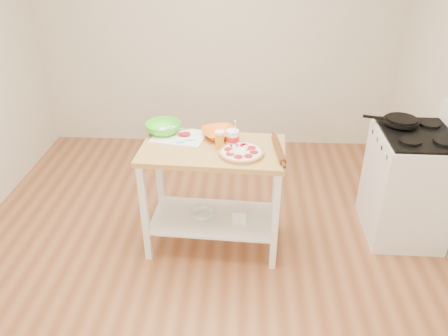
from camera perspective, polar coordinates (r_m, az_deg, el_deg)
room_shell at (r=2.82m, az=-4.01°, el=8.09°), size 4.04×4.54×2.74m
prep_island at (r=3.39m, az=-1.46°, el=-1.21°), size 1.11×0.65×0.90m
gas_stove at (r=3.93m, az=22.89°, el=-1.96°), size 0.60×0.70×1.11m
skillet at (r=3.81m, az=22.06°, el=5.72°), size 0.43×0.28×0.03m
pizza at (r=3.17m, az=2.22°, el=2.06°), size 0.33×0.33×0.05m
cutting_board at (r=3.45m, az=-5.87°, el=4.16°), size 0.45×0.37×0.04m
spatula at (r=3.35m, az=-5.12°, el=3.53°), size 0.15×0.08×0.01m
knife at (r=3.52m, az=-6.73°, el=4.85°), size 0.26×0.12×0.01m
orange_bowl at (r=3.42m, az=-0.64°, el=4.55°), size 0.34×0.34×0.06m
green_bowl at (r=3.51m, az=-7.92°, el=5.19°), size 0.33×0.33×0.09m
beer_pint at (r=3.22m, az=-0.57°, el=3.66°), size 0.07×0.07×0.14m
yogurt_tub at (r=3.28m, az=1.10°, el=3.95°), size 0.10×0.10×0.21m
rolling_pin at (r=3.22m, az=7.12°, el=2.44°), size 0.09×0.41×0.05m
shelf_glass_bowl at (r=3.59m, az=-2.81°, el=-5.99°), size 0.25×0.25×0.06m
shelf_bin at (r=3.54m, az=2.08°, el=-6.13°), size 0.12×0.12×0.11m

